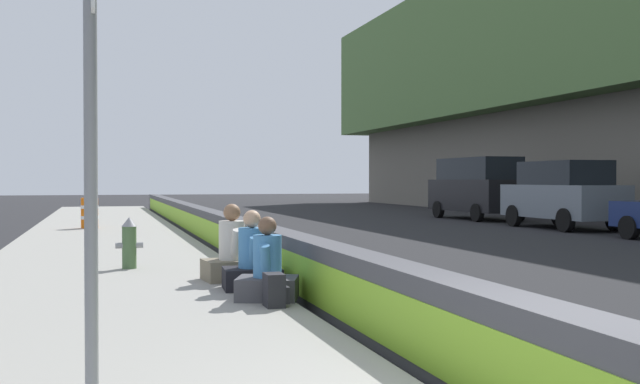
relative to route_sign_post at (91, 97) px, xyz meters
name	(u,v)px	position (x,y,z in m)	size (l,w,h in m)	color
route_sign_post	(91,97)	(0.00, 0.00, 0.00)	(0.44, 0.09, 3.60)	gray
fire_hydrant	(129,242)	(7.93, -0.52, -1.62)	(0.26, 0.46, 0.88)	#47663D
seated_person_foreground	(267,273)	(4.04, -2.08, -1.74)	(0.86, 0.92, 1.05)	#424247
seated_person_middle	(252,264)	(4.99, -2.07, -1.73)	(0.72, 0.83, 1.10)	black
seated_person_rear	(232,256)	(5.99, -1.96, -1.71)	(0.78, 0.89, 1.15)	#706651
backpack	(275,290)	(3.48, -2.05, -1.88)	(0.32, 0.28, 0.40)	#232328
construction_barrel	(90,213)	(19.23, 0.29, -1.59)	(0.54, 0.54, 0.95)	orange
parked_car_fourth	(563,194)	(16.64, -14.99, -1.03)	(4.81, 2.08, 2.28)	slate
parked_car_midline	(477,187)	(22.74, -15.07, -0.86)	(5.17, 2.24, 2.56)	black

